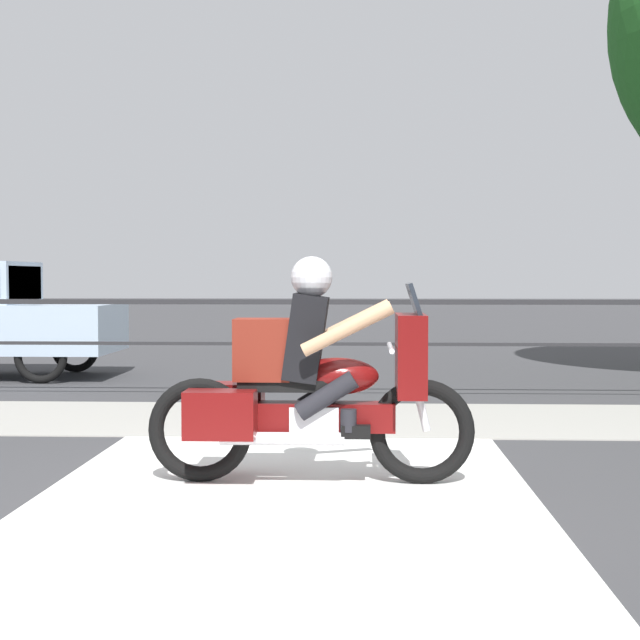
# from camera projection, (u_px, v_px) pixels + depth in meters

# --- Properties ---
(ground_plane) EXTENTS (120.00, 120.00, 0.00)m
(ground_plane) POSITION_uv_depth(u_px,v_px,m) (273.00, 493.00, 6.55)
(ground_plane) COLOR #38383A
(sidewalk_band) EXTENTS (44.00, 2.40, 0.01)m
(sidewalk_band) POSITION_uv_depth(u_px,v_px,m) (304.00, 419.00, 9.94)
(sidewalk_band) COLOR #99968E
(sidewalk_band) RESTS_ON ground
(crosswalk_band) EXTENTS (3.28, 6.00, 0.01)m
(crosswalk_band) POSITION_uv_depth(u_px,v_px,m) (285.00, 499.00, 6.34)
(crosswalk_band) COLOR silver
(crosswalk_band) RESTS_ON ground
(fence_railing) EXTENTS (36.00, 0.05, 1.18)m
(fence_railing) POSITION_uv_depth(u_px,v_px,m) (313.00, 320.00, 11.63)
(fence_railing) COLOR #232326
(fence_railing) RESTS_ON ground
(motorcycle) EXTENTS (2.29, 0.76, 1.59)m
(motorcycle) POSITION_uv_depth(u_px,v_px,m) (309.00, 384.00, 6.82)
(motorcycle) COLOR black
(motorcycle) RESTS_ON ground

